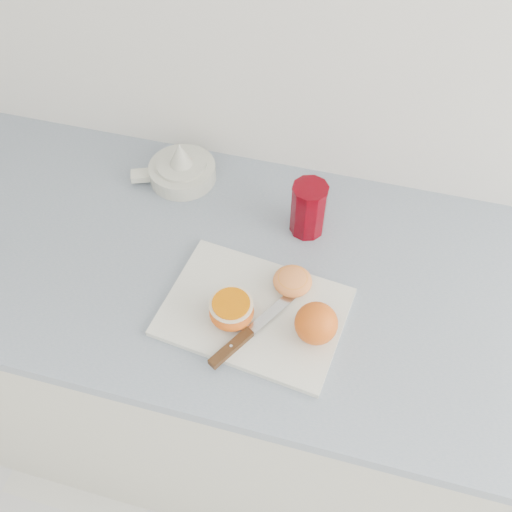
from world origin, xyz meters
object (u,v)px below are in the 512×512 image
object	(u,v)px
red_tumbler	(308,210)
counter	(254,370)
half_orange	(231,311)
citrus_juicer	(181,169)
cutting_board	(254,312)

from	to	relation	value
red_tumbler	counter	bearing A→B (deg)	-122.79
half_orange	citrus_juicer	xyz separation A→B (m)	(-0.21, 0.33, -0.01)
counter	red_tumbler	distance (m)	0.52
citrus_juicer	counter	bearing A→B (deg)	-42.16
counter	half_orange	distance (m)	0.50
cutting_board	half_orange	bearing A→B (deg)	-141.28
cutting_board	red_tumbler	world-z (taller)	red_tumbler
citrus_juicer	red_tumbler	size ratio (longest dim) A/B	1.54
counter	cutting_board	xyz separation A→B (m)	(0.03, -0.10, 0.45)
half_orange	cutting_board	bearing A→B (deg)	38.72
half_orange	red_tumbler	world-z (taller)	red_tumbler
cutting_board	red_tumbler	xyz separation A→B (m)	(0.05, 0.23, 0.05)
cutting_board	half_orange	xyz separation A→B (m)	(-0.03, -0.03, 0.03)
citrus_juicer	red_tumbler	xyz separation A→B (m)	(0.30, -0.07, 0.03)
counter	half_orange	bearing A→B (deg)	-92.04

